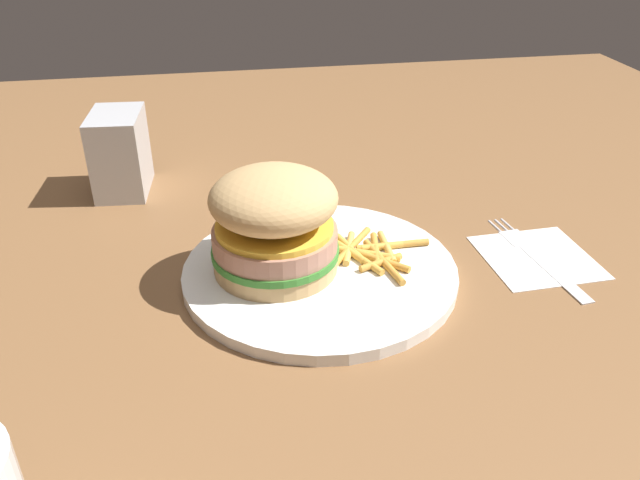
{
  "coord_description": "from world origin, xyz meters",
  "views": [
    {
      "loc": [
        0.07,
        0.51,
        0.35
      ],
      "look_at": [
        -0.03,
        -0.02,
        0.04
      ],
      "focal_mm": 35.98,
      "sensor_mm": 36.0,
      "label": 1
    }
  ],
  "objects_px": {
    "napkin": "(537,257)",
    "fork": "(537,254)",
    "sandwich": "(274,222)",
    "plate": "(320,271)",
    "fries_pile": "(372,252)",
    "napkin_dispenser": "(120,153)"
  },
  "relations": [
    {
      "from": "sandwich",
      "to": "fork",
      "type": "xyz_separation_m",
      "value": [
        -0.27,
        0.01,
        -0.06
      ]
    },
    {
      "from": "plate",
      "to": "napkin",
      "type": "height_order",
      "value": "plate"
    },
    {
      "from": "plate",
      "to": "napkin_dispenser",
      "type": "relative_size",
      "value": 2.71
    },
    {
      "from": "sandwich",
      "to": "plate",
      "type": "bearing_deg",
      "value": 172.93
    },
    {
      "from": "plate",
      "to": "fork",
      "type": "bearing_deg",
      "value": 179.24
    },
    {
      "from": "fries_pile",
      "to": "fork",
      "type": "bearing_deg",
      "value": 174.96
    },
    {
      "from": "plate",
      "to": "sandwich",
      "type": "relative_size",
      "value": 2.18
    },
    {
      "from": "napkin",
      "to": "fork",
      "type": "height_order",
      "value": "fork"
    },
    {
      "from": "fries_pile",
      "to": "napkin_dispenser",
      "type": "distance_m",
      "value": 0.35
    },
    {
      "from": "napkin",
      "to": "fries_pile",
      "type": "bearing_deg",
      "value": -5.55
    },
    {
      "from": "fries_pile",
      "to": "sandwich",
      "type": "bearing_deg",
      "value": 4.07
    },
    {
      "from": "napkin_dispenser",
      "to": "plate",
      "type": "bearing_deg",
      "value": -135.04
    },
    {
      "from": "sandwich",
      "to": "fries_pile",
      "type": "xyz_separation_m",
      "value": [
        -0.1,
        -0.01,
        -0.05
      ]
    },
    {
      "from": "plate",
      "to": "napkin",
      "type": "bearing_deg",
      "value": 178.85
    },
    {
      "from": "fries_pile",
      "to": "napkin",
      "type": "height_order",
      "value": "fries_pile"
    },
    {
      "from": "sandwich",
      "to": "fork",
      "type": "distance_m",
      "value": 0.28
    },
    {
      "from": "fries_pile",
      "to": "fork",
      "type": "distance_m",
      "value": 0.18
    },
    {
      "from": "fork",
      "to": "napkin",
      "type": "bearing_deg",
      "value": 96.04
    },
    {
      "from": "fork",
      "to": "napkin_dispenser",
      "type": "bearing_deg",
      "value": -29.23
    },
    {
      "from": "plate",
      "to": "napkin_dispenser",
      "type": "distance_m",
      "value": 0.32
    },
    {
      "from": "fork",
      "to": "napkin_dispenser",
      "type": "distance_m",
      "value": 0.5
    },
    {
      "from": "fork",
      "to": "fries_pile",
      "type": "bearing_deg",
      "value": -5.04
    }
  ]
}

